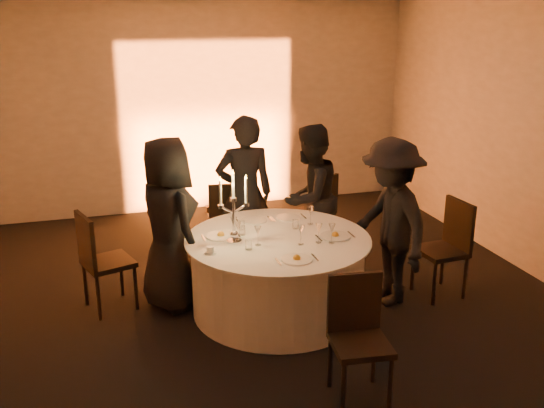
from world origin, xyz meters
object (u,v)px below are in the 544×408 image
object	(u,v)px
guest_back_left	(245,194)
guest_right	(390,222)
chair_front	(358,330)
guest_left	(169,224)
coffee_cup	(210,250)
chair_right	(448,242)
guest_back_right	(309,198)
banquet_table	(278,274)
chair_left	(99,256)
candelabra	(234,217)
chair_back_left	(226,215)
chair_back_right	(319,207)

from	to	relation	value
guest_back_left	guest_right	world-z (taller)	guest_back_left
chair_front	guest_left	size ratio (longest dim) A/B	0.56
guest_left	guest_right	xyz separation A→B (m)	(2.13, -0.52, -0.02)
coffee_cup	guest_right	bearing A→B (deg)	2.80
coffee_cup	guest_back_left	bearing A→B (deg)	63.51
chair_right	guest_right	bearing A→B (deg)	-97.58
guest_back_left	coffee_cup	size ratio (longest dim) A/B	16.26
guest_back_left	guest_right	bearing A→B (deg)	137.66
chair_right	guest_back_right	size ratio (longest dim) A/B	0.60
banquet_table	chair_front	xyz separation A→B (m)	(0.18, -1.48, 0.16)
banquet_table	chair_left	xyz separation A→B (m)	(-1.67, 0.50, 0.19)
guest_back_left	guest_back_right	world-z (taller)	guest_back_left
guest_left	chair_left	bearing A→B (deg)	60.00
candelabra	guest_left	bearing A→B (deg)	144.41
chair_back_left	chair_front	distance (m)	2.97
chair_front	candelabra	xyz separation A→B (m)	(-0.61, 1.48, 0.47)
chair_front	guest_back_left	xyz separation A→B (m)	(-0.24, 2.58, 0.35)
guest_right	coffee_cup	size ratio (longest dim) A/B	15.47
chair_left	coffee_cup	xyz separation A→B (m)	(0.97, -0.70, 0.22)
chair_back_left	guest_back_left	bearing A→B (deg)	117.48
chair_back_right	guest_back_left	bearing A→B (deg)	-12.21
candelabra	chair_back_left	bearing A→B (deg)	80.78
chair_front	guest_back_left	bearing A→B (deg)	101.61
guest_back_left	candelabra	bearing A→B (deg)	73.93
chair_right	guest_left	distance (m)	2.86
guest_left	chair_right	bearing A→B (deg)	-123.24
guest_back_right	coffee_cup	size ratio (longest dim) A/B	15.23
guest_left	coffee_cup	bearing A→B (deg)	-176.21
banquet_table	guest_left	world-z (taller)	guest_left
guest_back_left	guest_back_right	xyz separation A→B (m)	(0.71, -0.17, -0.06)
guest_right	candelabra	size ratio (longest dim) A/B	2.39
chair_back_right	chair_front	bearing A→B (deg)	42.81
chair_right	guest_right	xyz separation A→B (m)	(-0.66, 0.03, 0.28)
guest_back_right	candelabra	world-z (taller)	guest_back_right
banquet_table	guest_back_right	distance (m)	1.22
guest_left	guest_right	size ratio (longest dim) A/B	1.02
chair_left	guest_left	world-z (taller)	guest_left
banquet_table	coffee_cup	distance (m)	0.84
banquet_table	guest_back_right	world-z (taller)	guest_back_right
banquet_table	guest_back_left	bearing A→B (deg)	92.93
chair_front	guest_back_left	size ratio (longest dim) A/B	0.54
chair_back_left	chair_left	bearing A→B (deg)	39.96
chair_left	candelabra	distance (m)	1.41
chair_back_left	banquet_table	bearing A→B (deg)	104.45
candelabra	chair_right	bearing A→B (deg)	-3.67
chair_back_right	coffee_cup	bearing A→B (deg)	12.71
chair_back_left	chair_right	size ratio (longest dim) A/B	0.94
guest_left	coffee_cup	xyz separation A→B (m)	(0.29, -0.60, -0.07)
chair_back_left	guest_left	bearing A→B (deg)	59.71
chair_back_right	guest_left	xyz separation A→B (m)	(-1.99, -1.06, 0.34)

